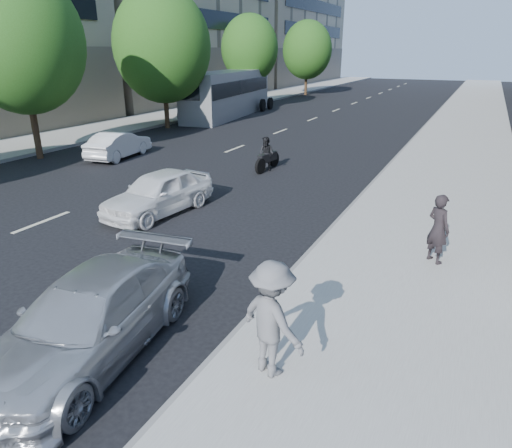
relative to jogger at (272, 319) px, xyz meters
The scene contains 14 objects.
ground 2.97m from the jogger, 152.41° to the left, with size 160.00×160.00×0.00m, color black.
near_sidewalk 21.36m from the jogger, 85.86° to the left, with size 5.00×120.00×0.15m, color #9E9B94.
far_sidewalk 28.69m from the jogger, 132.07° to the left, with size 4.50×120.00×0.15m, color #9E9B94.
tree_far_b 19.07m from the jogger, 150.12° to the left, with size 5.40×5.40×8.24m.
tree_far_c 25.47m from the jogger, 129.96° to the left, with size 6.00×6.00×8.47m.
tree_far_d 35.42m from the jogger, 117.32° to the left, with size 4.80×4.80×7.65m.
tree_far_e 48.22m from the jogger, 109.64° to the left, with size 5.40×5.40×7.89m.
jogger is the anchor object (origin of this frame).
pedestrian_woman 5.55m from the jogger, 70.90° to the left, with size 0.60×0.39×1.64m, color black.
parked_sedan 3.07m from the jogger, 166.42° to the right, with size 1.88×4.63×1.34m, color #ABADB2.
white_sedan_near 8.39m from the jogger, 138.91° to the left, with size 1.57×3.91×1.33m, color white.
white_sedan_mid 17.00m from the jogger, 139.34° to the left, with size 1.30×3.72×1.23m, color silver.
motorcycle 13.13m from the jogger, 115.12° to the left, with size 0.76×2.05×1.42m.
bus 30.48m from the jogger, 120.48° to the left, with size 4.05×12.31×3.30m.
Camera 1 is at (4.79, -6.58, 4.79)m, focal length 32.00 mm.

